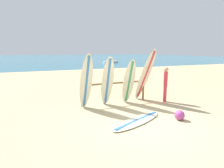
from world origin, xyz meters
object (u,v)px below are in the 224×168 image
Objects in this scene: small_boat_offshore at (111,62)px; surfboard_leaning_left at (107,82)px; surfboard_leaning_center_left at (129,82)px; surfboard_leaning_far_left at (86,82)px; surfboard_leaning_center at (145,75)px; beachgoer_standing at (165,83)px; beach_ball at (180,115)px; surfboard_lying_on_sand at (137,121)px; surfboard_rack at (115,88)px.

surfboard_leaning_left is at bearing -112.58° from small_boat_offshore.
surfboard_leaning_far_left is at bearing 179.90° from surfboard_leaning_center_left.
small_boat_offshore is (8.68, 25.32, -0.96)m from surfboard_leaning_center.
surfboard_leaning_left is 2.72m from beachgoer_standing.
beachgoer_standing is (1.72, -0.30, -0.12)m from surfboard_leaning_center_left.
beach_ball is (-8.89, -27.85, -0.09)m from small_boat_offshore.
surfboard_leaning_left is at bearing 176.12° from surfboard_leaning_center_left.
beachgoer_standing is (0.81, -0.44, -0.34)m from surfboard_leaning_center.
surfboard_lying_on_sand is (1.20, -1.98, -1.09)m from surfboard_leaning_far_left.
surfboard_lying_on_sand is (-0.70, -1.97, -0.97)m from surfboard_leaning_center_left.
surfboard_rack reaches higher than small_boat_offshore.
surfboard_leaning_left is 3.10m from beach_ball.
surfboard_rack is at bearing 84.84° from surfboard_lying_on_sand.
surfboard_rack is 0.73m from surfboard_leaning_left.
surfboard_leaning_center_left is (0.97, -0.07, -0.06)m from surfboard_leaning_left.
beachgoer_standing reaches higher than surfboard_lying_on_sand.
surfboard_leaning_far_left is 3.66m from beach_ball.
small_boat_offshore is at bearing 73.01° from beachgoer_standing.
beachgoer_standing is (2.69, -0.36, -0.18)m from surfboard_leaning_left.
surfboard_leaning_left reaches higher than beachgoer_standing.
surfboard_leaning_far_left reaches higher than beachgoer_standing.
surfboard_leaning_center_left is (0.48, -0.44, 0.34)m from surfboard_rack.
beachgoer_standing is 4.70× the size of beach_ball.
beach_ball is (1.18, -2.83, -0.49)m from surfboard_rack.
surfboard_rack is 1.27× the size of surfboard_lying_on_sand.
surfboard_rack is 1.53m from surfboard_leaning_center.
surfboard_leaning_center_left is 1.75m from beachgoer_standing.
beachgoer_standing is at bearing 34.70° from surfboard_lying_on_sand.
small_boat_offshore is at bearing 67.42° from surfboard_leaning_left.
surfboard_rack reaches higher than beach_ball.
surfboard_leaning_center reaches higher than small_boat_offshore.
surfboard_leaning_far_left is 27.94m from small_boat_offshore.
surfboard_leaning_center is 1.52× the size of beachgoer_standing.
small_boat_offshore is (7.87, 25.76, -0.63)m from beachgoer_standing.
surfboard_lying_on_sand is (-1.61, -2.11, -1.18)m from surfboard_leaning_center.
beachgoer_standing is (3.62, -0.30, -0.24)m from surfboard_leaning_far_left.
beach_ball is at bearing -67.33° from surfboard_rack.
surfboard_leaning_left reaches higher than surfboard_leaning_center_left.
surfboard_leaning_far_left is (-1.42, -0.44, 0.46)m from surfboard_rack.
surfboard_leaning_center_left is 27.22m from small_boat_offshore.
surfboard_leaning_center_left is at bearing -3.88° from surfboard_leaning_left.
surfboard_leaning_center_left is at bearing -110.64° from small_boat_offshore.
beach_ball is at bearing -94.68° from surfboard_leaning_center.
surfboard_leaning_center is at bearing 85.32° from beach_ball.
surfboard_leaning_center_left is at bearing -42.48° from surfboard_rack.
surfboard_leaning_far_left is 0.92× the size of surfboard_lying_on_sand.
surfboard_lying_on_sand is at bearing -58.82° from surfboard_leaning_far_left.
beach_ball is at bearing -107.71° from small_boat_offshore.
small_boat_offshore is at bearing 65.71° from surfboard_leaning_far_left.
surfboard_leaning_far_left is 1.06× the size of surfboard_leaning_left.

